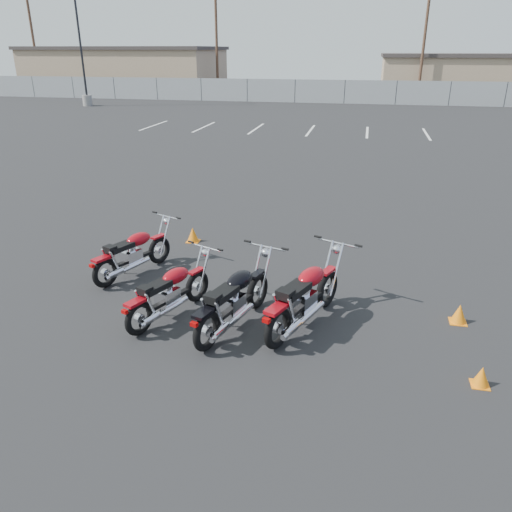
% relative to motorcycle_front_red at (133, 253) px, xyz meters
% --- Properties ---
extents(ground, '(120.00, 120.00, 0.00)m').
position_rel_motorcycle_front_red_xyz_m(ground, '(2.23, -0.72, -0.44)').
color(ground, black).
rests_on(ground, ground).
extents(motorcycle_front_red, '(1.16, 1.95, 0.97)m').
position_rel_motorcycle_front_red_xyz_m(motorcycle_front_red, '(0.00, 0.00, 0.00)').
color(motorcycle_front_red, black).
rests_on(motorcycle_front_red, ground).
extents(motorcycle_second_black, '(1.09, 2.14, 1.06)m').
position_rel_motorcycle_front_red_xyz_m(motorcycle_second_black, '(2.39, -1.51, 0.04)').
color(motorcycle_second_black, black).
rests_on(motorcycle_second_black, ground).
extents(motorcycle_third_red, '(1.12, 1.92, 0.96)m').
position_rel_motorcycle_front_red_xyz_m(motorcycle_third_red, '(1.29, -1.41, -0.01)').
color(motorcycle_third_red, black).
rests_on(motorcycle_third_red, ground).
extents(motorcycle_rear_red, '(1.30, 2.22, 1.11)m').
position_rel_motorcycle_front_red_xyz_m(motorcycle_rear_red, '(3.45, -1.23, 0.06)').
color(motorcycle_rear_red, black).
rests_on(motorcycle_rear_red, ground).
extents(training_cone_near, '(0.26, 0.26, 0.31)m').
position_rel_motorcycle_front_red_xyz_m(training_cone_near, '(5.85, -0.61, -0.29)').
color(training_cone_near, orange).
rests_on(training_cone_near, ground).
extents(training_cone_far, '(0.23, 0.23, 0.28)m').
position_rel_motorcycle_front_red_xyz_m(training_cone_far, '(5.88, -2.26, -0.31)').
color(training_cone_far, orange).
rests_on(training_cone_far, ground).
extents(training_cone_extra, '(0.28, 0.28, 0.33)m').
position_rel_motorcycle_front_red_xyz_m(training_cone_extra, '(0.52, 1.95, -0.28)').
color(training_cone_extra, orange).
rests_on(training_cone_extra, ground).
extents(light_pole_west, '(0.80, 0.70, 11.70)m').
position_rel_motorcycle_front_red_xyz_m(light_pole_west, '(-17.01, 28.25, 2.72)').
color(light_pole_west, gray).
rests_on(light_pole_west, ground).
extents(chainlink_fence, '(80.06, 0.06, 1.80)m').
position_rel_motorcycle_front_red_xyz_m(chainlink_fence, '(2.23, 34.28, 0.46)').
color(chainlink_fence, gray).
rests_on(chainlink_fence, ground).
extents(tan_building_west, '(18.40, 10.40, 4.30)m').
position_rel_motorcycle_front_red_xyz_m(tan_building_west, '(-19.77, 41.28, 1.72)').
color(tan_building_west, tan).
rests_on(tan_building_west, ground).
extents(tan_building_east, '(14.40, 9.40, 3.70)m').
position_rel_motorcycle_front_red_xyz_m(tan_building_east, '(12.23, 43.28, 1.42)').
color(tan_building_east, tan).
rests_on(tan_building_east, ground).
extents(utility_pole_a, '(1.80, 0.24, 9.00)m').
position_rel_motorcycle_front_red_xyz_m(utility_pole_a, '(-27.77, 38.28, 4.24)').
color(utility_pole_a, '#412B1E').
rests_on(utility_pole_a, ground).
extents(utility_pole_b, '(1.80, 0.24, 9.00)m').
position_rel_motorcycle_front_red_xyz_m(utility_pole_b, '(-9.77, 39.28, 4.24)').
color(utility_pole_b, '#412B1E').
rests_on(utility_pole_b, ground).
extents(utility_pole_c, '(1.80, 0.24, 9.00)m').
position_rel_motorcycle_front_red_xyz_m(utility_pole_c, '(8.23, 38.28, 4.24)').
color(utility_pole_c, '#412B1E').
rests_on(utility_pole_c, ground).
extents(parking_line_stripes, '(15.12, 4.00, 0.01)m').
position_rel_motorcycle_front_red_xyz_m(parking_line_stripes, '(-0.27, 19.28, -0.44)').
color(parking_line_stripes, silver).
rests_on(parking_line_stripes, ground).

